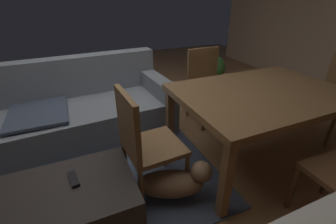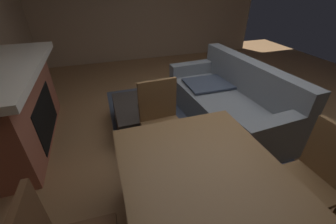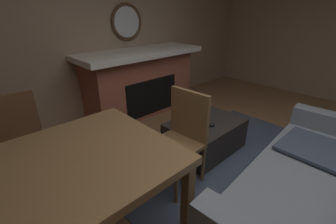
# 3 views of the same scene
# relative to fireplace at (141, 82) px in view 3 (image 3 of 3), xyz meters

# --- Properties ---
(floor) EXTENTS (8.86, 8.86, 0.00)m
(floor) POSITION_rel_fireplace_xyz_m (0.68, 2.37, -0.53)
(floor) COLOR olive
(wall_back_fireplace_side) EXTENTS (7.78, 0.12, 2.74)m
(wall_back_fireplace_side) POSITION_rel_fireplace_xyz_m (0.68, -0.38, 0.84)
(wall_back_fireplace_side) COLOR #9E846B
(wall_back_fireplace_side) RESTS_ON ground
(area_rug) EXTENTS (2.60, 2.00, 0.01)m
(area_rug) POSITION_rel_fireplace_xyz_m (0.15, 2.08, -0.52)
(area_rug) COLOR #3D475B
(area_rug) RESTS_ON ground
(fireplace) EXTENTS (2.01, 0.76, 1.04)m
(fireplace) POSITION_rel_fireplace_xyz_m (0.00, 0.00, 0.00)
(fireplace) COLOR #9E5642
(fireplace) RESTS_ON ground
(round_wall_mirror) EXTENTS (0.55, 0.05, 0.55)m
(round_wall_mirror) POSITION_rel_fireplace_xyz_m (0.00, -0.29, 0.90)
(round_wall_mirror) COLOR #4C331E
(couch) EXTENTS (2.10, 1.06, 0.88)m
(couch) POSITION_rel_fireplace_xyz_m (0.34, 2.76, -0.22)
(couch) COLOR slate
(couch) RESTS_ON ground
(ottoman_coffee_table) EXTENTS (0.88, 0.64, 0.39)m
(ottoman_coffee_table) POSITION_rel_fireplace_xyz_m (0.15, 1.46, -0.33)
(ottoman_coffee_table) COLOR #2D2826
(ottoman_coffee_table) RESTS_ON ground
(tv_remote) EXTENTS (0.07, 0.17, 0.02)m
(tv_remote) POSITION_rel_fireplace_xyz_m (0.20, 1.52, -0.13)
(tv_remote) COLOR black
(tv_remote) RESTS_ON ottoman_coffee_table
(dining_table) EXTENTS (1.56, 1.10, 0.74)m
(dining_table) POSITION_rel_fireplace_xyz_m (1.91, 1.62, 0.14)
(dining_table) COLOR brown
(dining_table) RESTS_ON ground
(dining_chair_west) EXTENTS (0.46, 0.46, 0.93)m
(dining_chair_west) POSITION_rel_fireplace_xyz_m (0.74, 1.61, -0.00)
(dining_chair_west) COLOR brown
(dining_chair_west) RESTS_ON ground
(dining_chair_south) EXTENTS (0.46, 0.46, 0.93)m
(dining_chair_south) POSITION_rel_fireplace_xyz_m (1.90, 0.68, -0.00)
(dining_chair_south) COLOR brown
(dining_chair_south) RESTS_ON ground
(small_dog) EXTENTS (0.61, 0.42, 0.32)m
(small_dog) POSITION_rel_fireplace_xyz_m (0.92, 1.42, -0.35)
(small_dog) COLOR #8C6B4C
(small_dog) RESTS_ON ground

